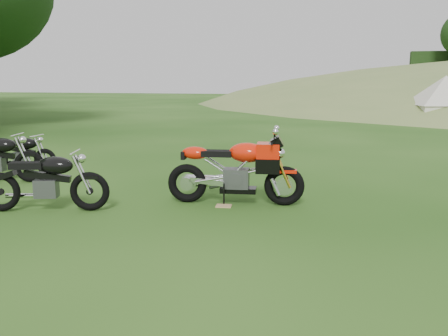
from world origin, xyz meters
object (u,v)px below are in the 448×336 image
(plywood_board, at_px, (224,206))
(vintage_moto_a, at_px, (44,179))
(sport_motorcycle, at_px, (235,165))
(tent_mid, at_px, (445,97))
(vintage_moto_b, at_px, (20,152))

(plywood_board, xyz_separation_m, vintage_moto_a, (-2.56, -0.97, 0.49))
(sport_motorcycle, xyz_separation_m, tent_mid, (5.82, 17.66, 0.53))
(vintage_moto_a, relative_size, tent_mid, 0.70)
(sport_motorcycle, bearing_deg, tent_mid, 64.54)
(sport_motorcycle, bearing_deg, vintage_moto_b, 156.43)
(vintage_moto_a, relative_size, vintage_moto_b, 1.13)
(plywood_board, height_order, vintage_moto_b, vintage_moto_b)
(plywood_board, relative_size, vintage_moto_b, 0.15)
(tent_mid, bearing_deg, vintage_moto_b, -136.47)
(sport_motorcycle, distance_m, tent_mid, 18.61)
(tent_mid, bearing_deg, plywood_board, -120.72)
(vintage_moto_a, distance_m, vintage_moto_b, 3.64)
(vintage_moto_b, xyz_separation_m, tent_mid, (10.96, 16.16, 0.73))
(plywood_board, height_order, tent_mid, tent_mid)
(tent_mid, bearing_deg, vintage_moto_a, -126.62)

